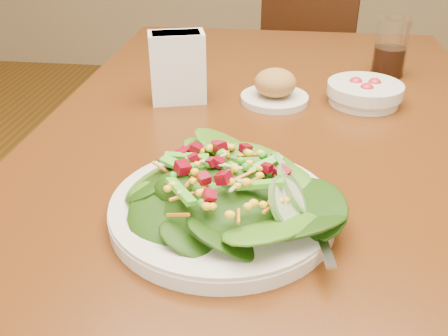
{
  "coord_description": "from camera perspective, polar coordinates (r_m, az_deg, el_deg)",
  "views": [
    {
      "loc": [
        0.01,
        -0.88,
        1.15
      ],
      "look_at": [
        -0.06,
        -0.3,
        0.82
      ],
      "focal_mm": 40.0,
      "sensor_mm": 36.0,
      "label": 1
    }
  ],
  "objects": [
    {
      "name": "dining_table",
      "position": [
        1.01,
        5.7,
        -0.14
      ],
      "size": [
        0.9,
        1.4,
        0.75
      ],
      "color": "#56240E",
      "rests_on": "ground_plane"
    },
    {
      "name": "chair_far",
      "position": [
        2.14,
        9.76,
        9.75
      ],
      "size": [
        0.47,
        0.47,
        0.82
      ],
      "rotation": [
        0.0,
        0.0,
        2.85
      ],
      "color": "#351507",
      "rests_on": "ground_plane"
    },
    {
      "name": "salad_plate",
      "position": [
        0.68,
        0.68,
        -3.35
      ],
      "size": [
        0.31,
        0.31,
        0.09
      ],
      "rotation": [
        0.0,
        0.0,
        -0.38
      ],
      "color": "silver",
      "rests_on": "dining_table"
    },
    {
      "name": "bread_plate",
      "position": [
        1.06,
        5.84,
        9.0
      ],
      "size": [
        0.14,
        0.14,
        0.07
      ],
      "color": "silver",
      "rests_on": "dining_table"
    },
    {
      "name": "tomato_bowl",
      "position": [
        1.09,
        15.76,
        8.29
      ],
      "size": [
        0.16,
        0.16,
        0.05
      ],
      "color": "silver",
      "rests_on": "dining_table"
    },
    {
      "name": "drinking_glass",
      "position": [
        1.26,
        18.45,
        12.52
      ],
      "size": [
        0.08,
        0.08,
        0.14
      ],
      "color": "silver",
      "rests_on": "dining_table"
    },
    {
      "name": "napkin_holder",
      "position": [
        1.05,
        -5.33,
        11.56
      ],
      "size": [
        0.12,
        0.09,
        0.15
      ],
      "rotation": [
        0.0,
        0.0,
        0.27
      ],
      "color": "white",
      "rests_on": "dining_table"
    }
  ]
}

